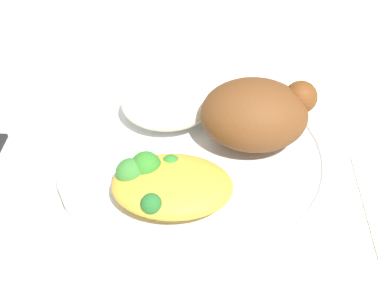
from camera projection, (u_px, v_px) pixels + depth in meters
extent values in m
plane|color=silver|center=(192.00, 161.00, 0.55)|extent=(2.00, 2.00, 0.00)
cylinder|color=white|center=(192.00, 157.00, 0.55)|extent=(0.27, 0.27, 0.01)
torus|color=white|center=(192.00, 154.00, 0.54)|extent=(0.27, 0.27, 0.01)
ellipsoid|color=brown|center=(254.00, 115.00, 0.53)|extent=(0.11, 0.09, 0.07)
sphere|color=brown|center=(301.00, 97.00, 0.53)|extent=(0.03, 0.03, 0.03)
ellipsoid|color=silver|center=(167.00, 103.00, 0.57)|extent=(0.10, 0.09, 0.03)
ellipsoid|color=gold|center=(172.00, 186.00, 0.49)|extent=(0.11, 0.08, 0.03)
sphere|color=#3D8736|center=(131.00, 173.00, 0.49)|extent=(0.03, 0.03, 0.03)
sphere|color=#34872F|center=(171.00, 165.00, 0.50)|extent=(0.02, 0.02, 0.02)
sphere|color=#36882B|center=(146.00, 167.00, 0.49)|extent=(0.03, 0.03, 0.03)
sphere|color=#27702F|center=(151.00, 204.00, 0.46)|extent=(0.02, 0.02, 0.02)
cube|color=#B2B2B7|center=(15.00, 148.00, 0.56)|extent=(0.01, 0.11, 0.01)
cube|color=#B2B2B7|center=(35.00, 108.00, 0.61)|extent=(0.02, 0.03, 0.00)
cube|color=silver|center=(19.00, 105.00, 0.62)|extent=(0.02, 0.11, 0.00)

